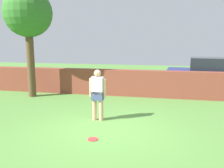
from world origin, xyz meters
The scene contains 6 objects.
ground_plane centered at (0.00, 0.00, 0.00)m, with size 40.00×40.00×0.00m, color #568C3D.
brick_wall centered at (-1.50, 4.60, 0.60)m, with size 11.64×0.50×1.20m, color brown.
tree centered at (-4.34, 3.51, 3.65)m, with size 2.12×2.12×4.79m.
person centered at (-0.46, 0.85, 0.90)m, with size 0.54×0.22×1.62m.
car centered at (3.82, 6.21, 0.86)m, with size 4.33×2.21×1.72m.
frisbee_red centered at (-0.16, -0.68, 0.01)m, with size 0.27×0.27×0.02m, color red.
Camera 1 is at (1.57, -6.22, 2.45)m, focal length 38.32 mm.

